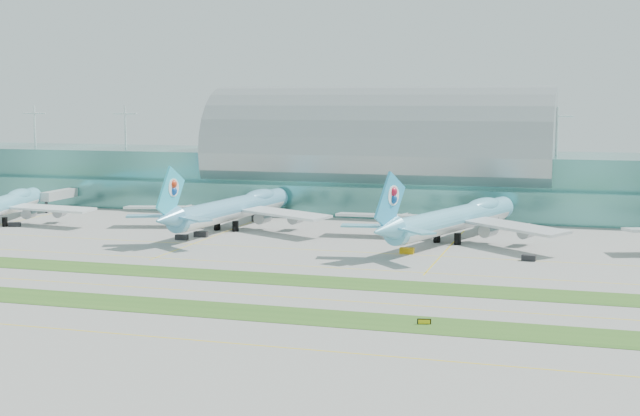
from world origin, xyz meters
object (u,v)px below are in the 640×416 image
(airliner_b, at_px, (233,207))
(taxiway_sign_east, at_px, (424,322))
(terminal, at_px, (380,169))
(airliner_c, at_px, (455,217))
(airliner_a, at_px, (0,205))

(airliner_b, distance_m, taxiway_sign_east, 121.90)
(terminal, distance_m, airliner_b, 67.97)
(airliner_b, xyz_separation_m, taxiway_sign_east, (74.32, -96.43, -6.06))
(airliner_b, height_order, airliner_c, airliner_c)
(airliner_b, bearing_deg, taxiway_sign_east, -45.72)
(airliner_b, relative_size, taxiway_sign_east, 32.06)
(terminal, relative_size, airliner_a, 4.84)
(airliner_a, distance_m, airliner_c, 139.46)
(airliner_c, bearing_deg, taxiway_sign_east, -66.26)
(airliner_a, distance_m, taxiway_sign_east, 169.35)
(terminal, height_order, airliner_a, terminal)
(terminal, distance_m, airliner_c, 74.37)
(airliner_a, height_order, airliner_b, airliner_b)
(airliner_a, bearing_deg, airliner_b, -5.15)
(airliner_b, relative_size, airliner_c, 1.02)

